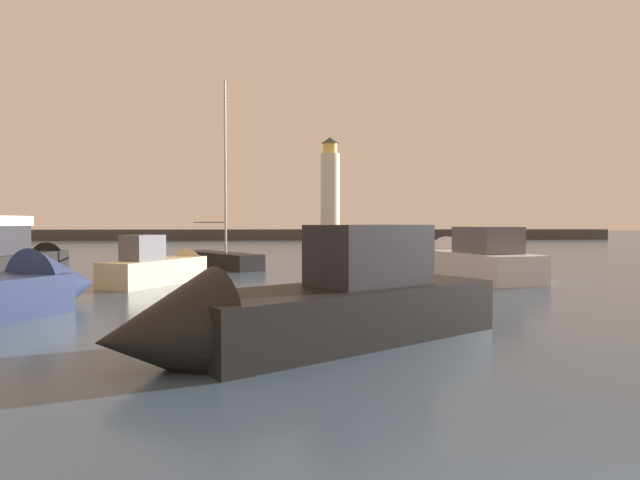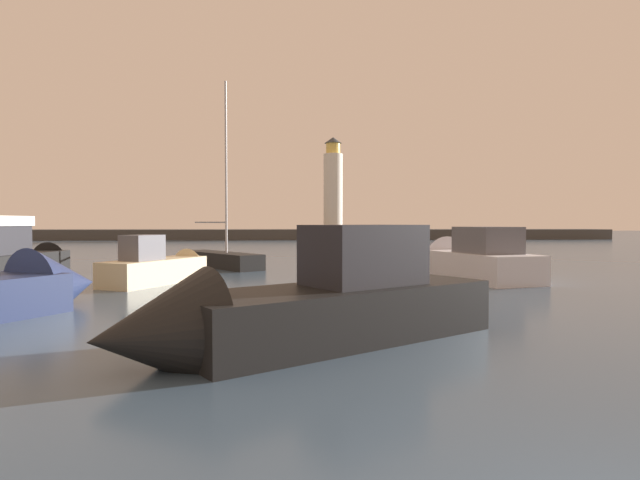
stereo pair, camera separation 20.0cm
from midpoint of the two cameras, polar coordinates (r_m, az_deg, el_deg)
ground_plane at (r=39.15m, az=1.14°, el=-1.64°), size 220.00×220.00×0.00m
breakwater at (r=75.41m, az=-1.09°, el=0.62°), size 86.54×6.19×1.43m
lighthouse at (r=75.80m, az=1.51°, el=5.91°), size 2.74×2.74×13.23m
motorboat_1 at (r=10.29m, az=-1.78°, el=-7.47°), size 8.19×6.33×2.84m
motorboat_2 at (r=22.34m, az=-16.14°, el=-2.81°), size 4.00×5.94×2.18m
motorboat_3 at (r=24.33m, az=15.52°, el=-2.06°), size 4.08×7.97×2.76m
motorboat_4 at (r=26.96m, az=-29.47°, el=-1.68°), size 2.70×7.49×3.00m
sailboat_moored at (r=28.96m, az=-10.56°, el=-1.95°), size 5.09×6.20×9.89m
mooring_buoy at (r=29.43m, az=8.10°, el=-1.86°), size 1.00×1.00×1.00m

